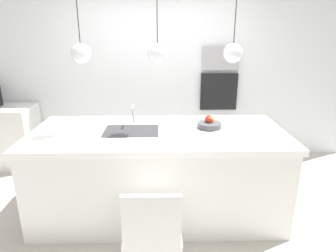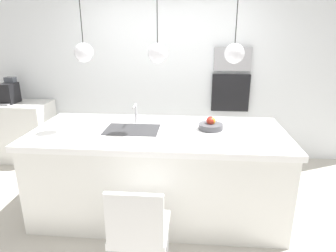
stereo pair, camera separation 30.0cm
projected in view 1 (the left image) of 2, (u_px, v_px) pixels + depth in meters
name	position (u px, v px, depth m)	size (l,w,h in m)	color
floor	(159.00, 210.00, 3.31)	(6.60, 6.60, 0.00)	#BCB7AD
back_wall	(159.00, 74.00, 4.48)	(6.00, 0.10, 2.60)	white
kitchen_island	(159.00, 172.00, 3.16)	(2.61, 1.13, 0.95)	white
sink_basin	(131.00, 131.00, 3.01)	(0.56, 0.40, 0.02)	#2D2D30
faucet	(133.00, 112.00, 3.17)	(0.02, 0.17, 0.22)	silver
fruit_bowl	(209.00, 124.00, 3.09)	(0.26, 0.26, 0.13)	#4C4C51
microwave	(220.00, 58.00, 4.36)	(0.54, 0.08, 0.34)	#9E9EA3
oven	(219.00, 92.00, 4.51)	(0.56, 0.08, 0.56)	black
chair_near	(153.00, 231.00, 2.19)	(0.43, 0.45, 0.89)	white
pendant_light_left	(81.00, 53.00, 2.76)	(0.19, 0.19, 0.79)	silver
pendant_light_center	(157.00, 53.00, 2.78)	(0.19, 0.19, 0.79)	silver
pendant_light_right	(233.00, 53.00, 2.79)	(0.19, 0.19, 0.79)	silver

